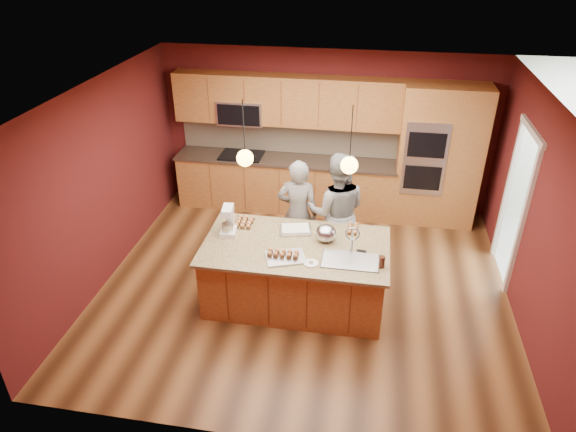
% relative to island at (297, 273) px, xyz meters
% --- Properties ---
extents(floor, '(5.50, 5.50, 0.00)m').
position_rel_island_xyz_m(floor, '(0.06, 0.32, -0.44)').
color(floor, '#412512').
rests_on(floor, ground).
extents(ceiling, '(5.50, 5.50, 0.00)m').
position_rel_island_xyz_m(ceiling, '(0.06, 0.32, 2.26)').
color(ceiling, white).
rests_on(ceiling, ground).
extents(wall_back, '(5.50, 0.00, 5.50)m').
position_rel_island_xyz_m(wall_back, '(0.06, 2.82, 0.91)').
color(wall_back, '#511516').
rests_on(wall_back, ground).
extents(wall_front, '(5.50, 0.00, 5.50)m').
position_rel_island_xyz_m(wall_front, '(0.06, -2.18, 0.91)').
color(wall_front, '#511516').
rests_on(wall_front, ground).
extents(wall_left, '(0.00, 5.00, 5.00)m').
position_rel_island_xyz_m(wall_left, '(-2.69, 0.32, 0.91)').
color(wall_left, '#511516').
rests_on(wall_left, ground).
extents(wall_right, '(0.00, 5.00, 5.00)m').
position_rel_island_xyz_m(wall_right, '(2.81, 0.32, 0.91)').
color(wall_right, '#511516').
rests_on(wall_right, ground).
extents(cabinet_run, '(3.74, 0.64, 2.30)m').
position_rel_island_xyz_m(cabinet_run, '(-0.62, 2.57, 0.54)').
color(cabinet_run, '#974924').
rests_on(cabinet_run, floor).
extents(oven_column, '(1.30, 0.62, 2.30)m').
position_rel_island_xyz_m(oven_column, '(1.90, 2.52, 0.71)').
color(oven_column, '#974924').
rests_on(oven_column, floor).
extents(doorway_trim, '(0.08, 1.11, 2.20)m').
position_rel_island_xyz_m(doorway_trim, '(2.79, 1.12, 0.61)').
color(doorway_trim, silver).
rests_on(doorway_trim, wall_right).
extents(pendant_left, '(0.20, 0.20, 0.80)m').
position_rel_island_xyz_m(pendant_left, '(-0.62, 0.00, 1.56)').
color(pendant_left, black).
rests_on(pendant_left, ceiling).
extents(pendant_right, '(0.20, 0.20, 0.80)m').
position_rel_island_xyz_m(pendant_right, '(0.59, 0.00, 1.56)').
color(pendant_right, black).
rests_on(pendant_right, ceiling).
extents(island, '(2.34, 1.31, 1.24)m').
position_rel_island_xyz_m(island, '(0.00, 0.00, 0.00)').
color(island, '#974924').
rests_on(island, floor).
extents(person_left, '(0.60, 0.40, 1.62)m').
position_rel_island_xyz_m(person_left, '(-0.13, 0.91, 0.37)').
color(person_left, black).
rests_on(person_left, floor).
extents(person_right, '(0.91, 0.73, 1.76)m').
position_rel_island_xyz_m(person_right, '(0.42, 0.91, 0.44)').
color(person_right, slate).
rests_on(person_right, floor).
extents(stand_mixer, '(0.23, 0.29, 0.37)m').
position_rel_island_xyz_m(stand_mixer, '(-0.92, 0.15, 0.58)').
color(stand_mixer, white).
rests_on(stand_mixer, island).
extents(sheet_cake, '(0.47, 0.39, 0.05)m').
position_rel_island_xyz_m(sheet_cake, '(-0.07, 0.34, 0.44)').
color(sheet_cake, silver).
rests_on(sheet_cake, island).
extents(cooling_rack, '(0.55, 0.47, 0.02)m').
position_rel_island_xyz_m(cooling_rack, '(-0.09, -0.30, 0.43)').
color(cooling_rack, silver).
rests_on(cooling_rack, island).
extents(mixing_bowl, '(0.27, 0.27, 0.23)m').
position_rel_island_xyz_m(mixing_bowl, '(0.34, 0.18, 0.53)').
color(mixing_bowl, '#B9BBC0').
rests_on(mixing_bowl, island).
extents(plate, '(0.18, 0.18, 0.01)m').
position_rel_island_xyz_m(plate, '(0.23, -0.37, 0.43)').
color(plate, white).
rests_on(plate, island).
extents(tumbler, '(0.07, 0.07, 0.15)m').
position_rel_island_xyz_m(tumbler, '(1.05, -0.30, 0.49)').
color(tumbler, '#3A1C11').
rests_on(tumbler, island).
extents(phone, '(0.12, 0.08, 0.01)m').
position_rel_island_xyz_m(phone, '(0.81, -0.01, 0.43)').
color(phone, black).
rests_on(phone, island).
extents(cupcakes_left, '(0.24, 0.32, 0.07)m').
position_rel_island_xyz_m(cupcakes_left, '(-0.78, 0.40, 0.45)').
color(cupcakes_left, '#C97F48').
rests_on(cupcakes_left, island).
extents(cupcakes_rack, '(0.40, 0.16, 0.07)m').
position_rel_island_xyz_m(cupcakes_rack, '(-0.13, -0.29, 0.47)').
color(cupcakes_rack, '#C97F48').
rests_on(cupcakes_rack, island).
extents(cupcakes_right, '(0.14, 0.28, 0.06)m').
position_rel_island_xyz_m(cupcakes_right, '(0.67, 0.48, 0.45)').
color(cupcakes_right, '#C97F48').
rests_on(cupcakes_right, island).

